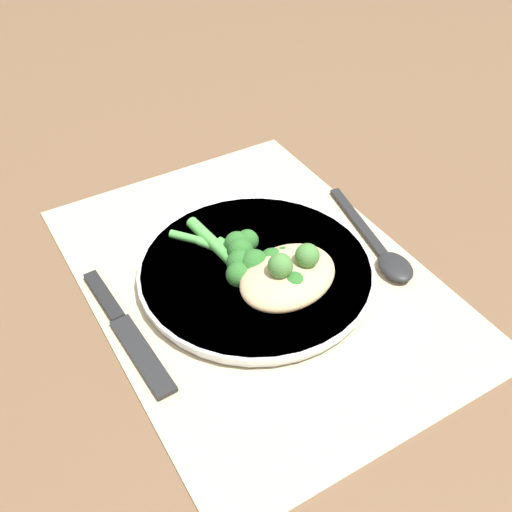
{
  "coord_description": "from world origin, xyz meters",
  "views": [
    {
      "loc": [
        -0.4,
        0.24,
        0.45
      ],
      "look_at": [
        0.0,
        0.0,
        0.03
      ],
      "focal_mm": 42.0,
      "sensor_mm": 36.0,
      "label": 1
    }
  ],
  "objects": [
    {
      "name": "ground_plane",
      "position": [
        0.0,
        0.0,
        0.0
      ],
      "size": [
        3.0,
        3.0,
        0.0
      ],
      "primitive_type": "plane",
      "color": "brown"
    },
    {
      "name": "placemat",
      "position": [
        0.0,
        0.0,
        0.0
      ],
      "size": [
        0.46,
        0.33,
        0.0
      ],
      "color": "#C6B289",
      "rests_on": "ground_plane"
    },
    {
      "name": "plate",
      "position": [
        0.0,
        0.0,
        0.01
      ],
      "size": [
        0.25,
        0.25,
        0.01
      ],
      "color": "white",
      "rests_on": "placemat"
    },
    {
      "name": "chicken_fillet",
      "position": [
        -0.04,
        -0.01,
        0.03
      ],
      "size": [
        0.11,
        0.12,
        0.03
      ],
      "rotation": [
        0.0,
        0.0,
        4.96
      ],
      "color": "tan",
      "rests_on": "plate"
    },
    {
      "name": "pesto_dollop_primary",
      "position": [
        -0.05,
        0.0,
        0.06
      ],
      "size": [
        0.03,
        0.03,
        0.03
      ],
      "color": "#477F38",
      "rests_on": "chicken_fillet"
    },
    {
      "name": "pesto_dollop_secondary",
      "position": [
        -0.05,
        -0.03,
        0.06
      ],
      "size": [
        0.02,
        0.02,
        0.02
      ],
      "color": "#477F38",
      "rests_on": "chicken_fillet"
    },
    {
      "name": "broccoli_stalk_front",
      "position": [
        -0.04,
        -0.01,
        0.03
      ],
      "size": [
        0.13,
        0.07,
        0.03
      ],
      "rotation": [
        0.0,
        0.0,
        8.19
      ],
      "color": "#51A847",
      "rests_on": "plate"
    },
    {
      "name": "broccoli_stalk_rear",
      "position": [
        -0.01,
        -0.01,
        0.03
      ],
      "size": [
        0.1,
        0.08,
        0.03
      ],
      "rotation": [
        0.0,
        0.0,
        8.38
      ],
      "color": "#51A847",
      "rests_on": "plate"
    },
    {
      "name": "broccoli_stalk_right",
      "position": [
        0.0,
        0.02,
        0.03
      ],
      "size": [
        0.12,
        0.05,
        0.03
      ],
      "rotation": [
        0.0,
        0.0,
        7.95
      ],
      "color": "#51A847",
      "rests_on": "plate"
    },
    {
      "name": "broccoli_stalk_left",
      "position": [
        0.03,
        0.01,
        0.03
      ],
      "size": [
        0.09,
        0.08,
        0.03
      ],
      "rotation": [
        0.0,
        0.0,
        8.53
      ],
      "color": "#51A847",
      "rests_on": "plate"
    },
    {
      "name": "knife",
      "position": [
        0.0,
        0.15,
        0.01
      ],
      "size": [
        0.18,
        0.03,
        0.01
      ],
      "rotation": [
        0.0,
        0.0,
        1.62
      ],
      "color": "black",
      "rests_on": "placemat"
    },
    {
      "name": "spoon",
      "position": [
        -0.05,
        -0.14,
        0.01
      ],
      "size": [
        0.18,
        0.06,
        0.01
      ],
      "rotation": [
        0.0,
        0.0,
        1.37
      ],
      "color": "black",
      "rests_on": "placemat"
    }
  ]
}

